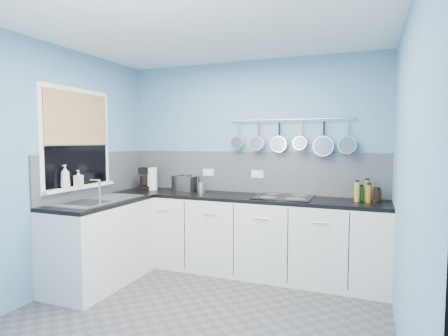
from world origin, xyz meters
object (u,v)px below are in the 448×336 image
Objects in this scene: paper_towel at (152,179)px; hob at (284,197)px; soap_bottle_b at (78,178)px; toaster at (185,183)px; soap_bottle_a at (65,176)px; coffee_maker at (146,178)px; canister at (201,188)px.

hob is (1.72, -0.00, -0.14)m from paper_towel.
soap_bottle_b is 1.31m from toaster.
soap_bottle_a is 0.19m from soap_bottle_b.
coffee_maker is at bearing 80.29° from soap_bottle_a.
toaster is (0.72, 1.27, -0.18)m from soap_bottle_a.
coffee_maker is 0.80m from canister.
soap_bottle_a reaches higher than paper_towel.
paper_towel is 1.73m from hob.
soap_bottle_a is 1.54m from canister.
toaster is at bearing 56.41° from soap_bottle_b.
canister is (0.99, 0.97, -0.17)m from soap_bottle_b.
hob is (1.02, 0.01, -0.06)m from canister.
paper_towel is 0.45m from toaster.
soap_bottle_a reaches higher than toaster.
coffee_maker is 1.01× the size of toaster.
canister is (0.80, -0.00, -0.08)m from coffee_maker.
hob is at bearing -0.06° from paper_towel.
hob is at bearing 25.97° from soap_bottle_b.
soap_bottle_a is 0.82× the size of toaster.
paper_towel reaches higher than hob.
soap_bottle_a reaches higher than coffee_maker.
soap_bottle_b is at bearing -109.60° from coffee_maker.
soap_bottle_b is at bearing 90.00° from soap_bottle_a.
paper_towel is 2.30× the size of canister.
soap_bottle_a is 1.18m from coffee_maker.
coffee_maker is at bearing 78.49° from soap_bottle_b.
hob is (2.01, 1.17, -0.26)m from soap_bottle_a.
soap_bottle_b is 1.36× the size of canister.
soap_bottle_b is (0.00, 0.18, -0.03)m from soap_bottle_a.
soap_bottle_b reaches higher than coffee_maker.
soap_bottle_a is 1.47m from toaster.
soap_bottle_a is 1.21m from paper_towel.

